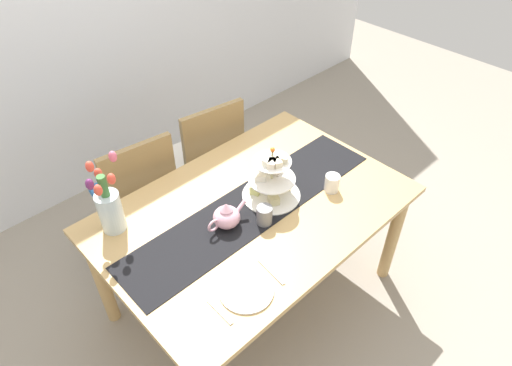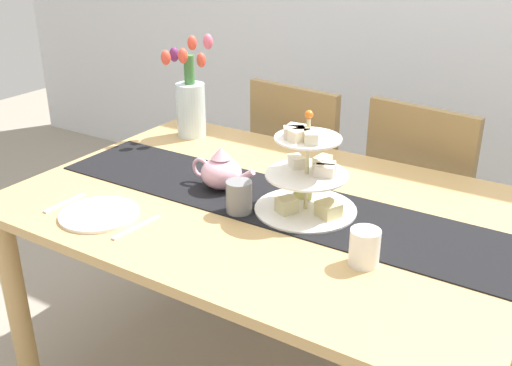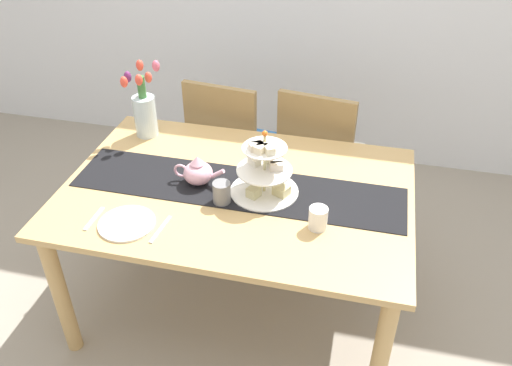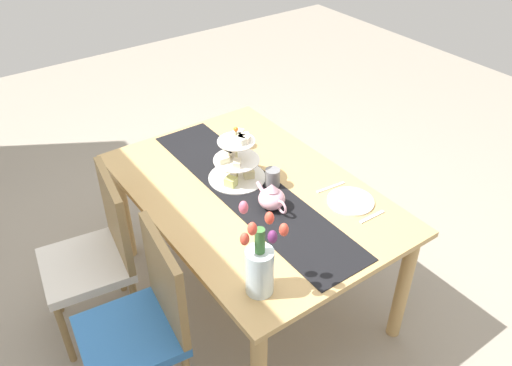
{
  "view_description": "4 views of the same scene",
  "coord_description": "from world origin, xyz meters",
  "px_view_note": "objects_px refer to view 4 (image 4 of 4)",
  "views": [
    {
      "loc": [
        -1.11,
        -1.19,
        2.31
      ],
      "look_at": [
        0.08,
        0.07,
        0.8
      ],
      "focal_mm": 31.7,
      "sensor_mm": 36.0,
      "label": 1
    },
    {
      "loc": [
        0.83,
        -1.39,
        1.51
      ],
      "look_at": [
        -0.07,
        0.04,
        0.76
      ],
      "focal_mm": 41.56,
      "sensor_mm": 36.0,
      "label": 2
    },
    {
      "loc": [
        0.52,
        -1.82,
        2.09
      ],
      "look_at": [
        0.09,
        -0.02,
        0.78
      ],
      "focal_mm": 36.97,
      "sensor_mm": 36.0,
      "label": 3
    },
    {
      "loc": [
        -1.74,
        1.2,
        2.29
      ],
      "look_at": [
        -0.06,
        0.01,
        0.81
      ],
      "focal_mm": 36.27,
      "sensor_mm": 36.0,
      "label": 4
    }
  ],
  "objects_px": {
    "chair_right": "(97,251)",
    "mug_grey": "(273,178)",
    "fork_left": "(372,217)",
    "dining_table": "(251,205)",
    "teapot": "(272,198)",
    "tiered_cake_stand": "(236,162)",
    "tulip_vase": "(260,264)",
    "knife_left": "(331,187)",
    "chair_left": "(144,320)",
    "dinner_plate_left": "(351,201)",
    "mug_white_text": "(238,139)"
  },
  "relations": [
    {
      "from": "dining_table",
      "to": "tiered_cake_stand",
      "type": "xyz_separation_m",
      "value": [
        0.12,
        0.0,
        0.2
      ]
    },
    {
      "from": "tiered_cake_stand",
      "to": "mug_grey",
      "type": "distance_m",
      "value": 0.2
    },
    {
      "from": "knife_left",
      "to": "mug_grey",
      "type": "bearing_deg",
      "value": 51.2
    },
    {
      "from": "chair_right",
      "to": "chair_left",
      "type": "bearing_deg",
      "value": -179.97
    },
    {
      "from": "tiered_cake_stand",
      "to": "fork_left",
      "type": "relative_size",
      "value": 2.03
    },
    {
      "from": "chair_left",
      "to": "knife_left",
      "type": "bearing_deg",
      "value": -88.34
    },
    {
      "from": "chair_left",
      "to": "mug_grey",
      "type": "distance_m",
      "value": 0.93
    },
    {
      "from": "fork_left",
      "to": "mug_grey",
      "type": "distance_m",
      "value": 0.53
    },
    {
      "from": "chair_right",
      "to": "mug_white_text",
      "type": "relative_size",
      "value": 9.58
    },
    {
      "from": "knife_left",
      "to": "mug_white_text",
      "type": "bearing_deg",
      "value": 14.81
    },
    {
      "from": "tulip_vase",
      "to": "mug_grey",
      "type": "xyz_separation_m",
      "value": [
        0.54,
        -0.47,
        -0.09
      ]
    },
    {
      "from": "teapot",
      "to": "chair_left",
      "type": "bearing_deg",
      "value": 95.8
    },
    {
      "from": "chair_right",
      "to": "tulip_vase",
      "type": "xyz_separation_m",
      "value": [
        -0.85,
        -0.39,
        0.37
      ]
    },
    {
      "from": "teapot",
      "to": "dinner_plate_left",
      "type": "xyz_separation_m",
      "value": [
        -0.19,
        -0.34,
        -0.05
      ]
    },
    {
      "from": "chair_left",
      "to": "tiered_cake_stand",
      "type": "height_order",
      "value": "tiered_cake_stand"
    },
    {
      "from": "chair_right",
      "to": "teapot",
      "type": "xyz_separation_m",
      "value": [
        -0.46,
        -0.75,
        0.29
      ]
    },
    {
      "from": "mug_grey",
      "to": "mug_white_text",
      "type": "height_order",
      "value": "mug_grey"
    },
    {
      "from": "tiered_cake_stand",
      "to": "knife_left",
      "type": "relative_size",
      "value": 1.79
    },
    {
      "from": "dining_table",
      "to": "mug_grey",
      "type": "distance_m",
      "value": 0.19
    },
    {
      "from": "dining_table",
      "to": "fork_left",
      "type": "relative_size",
      "value": 10.2
    },
    {
      "from": "tiered_cake_stand",
      "to": "dining_table",
      "type": "bearing_deg",
      "value": -179.09
    },
    {
      "from": "dining_table",
      "to": "teapot",
      "type": "bearing_deg",
      "value": 180.0
    },
    {
      "from": "teapot",
      "to": "tulip_vase",
      "type": "relative_size",
      "value": 0.59
    },
    {
      "from": "chair_left",
      "to": "fork_left",
      "type": "distance_m",
      "value": 1.14
    },
    {
      "from": "chair_left",
      "to": "mug_grey",
      "type": "bearing_deg",
      "value": -75.71
    },
    {
      "from": "fork_left",
      "to": "knife_left",
      "type": "xyz_separation_m",
      "value": [
        0.29,
        0.0,
        0.0
      ]
    },
    {
      "from": "tiered_cake_stand",
      "to": "tulip_vase",
      "type": "xyz_separation_m",
      "value": [
        -0.7,
        0.36,
        0.04
      ]
    },
    {
      "from": "chair_left",
      "to": "chair_right",
      "type": "height_order",
      "value": "same"
    },
    {
      "from": "fork_left",
      "to": "dinner_plate_left",
      "type": "bearing_deg",
      "value": 0.0
    },
    {
      "from": "tiered_cake_stand",
      "to": "mug_grey",
      "type": "relative_size",
      "value": 3.2
    },
    {
      "from": "dining_table",
      "to": "mug_grey",
      "type": "relative_size",
      "value": 16.11
    },
    {
      "from": "mug_grey",
      "to": "mug_white_text",
      "type": "bearing_deg",
      "value": -9.76
    },
    {
      "from": "tulip_vase",
      "to": "dinner_plate_left",
      "type": "xyz_separation_m",
      "value": [
        0.21,
        -0.7,
        -0.14
      ]
    },
    {
      "from": "dining_table",
      "to": "tiered_cake_stand",
      "type": "bearing_deg",
      "value": 0.91
    },
    {
      "from": "chair_right",
      "to": "mug_grey",
      "type": "distance_m",
      "value": 0.95
    },
    {
      "from": "dining_table",
      "to": "knife_left",
      "type": "bearing_deg",
      "value": -122.9
    },
    {
      "from": "chair_left",
      "to": "tulip_vase",
      "type": "bearing_deg",
      "value": -129.63
    },
    {
      "from": "teapot",
      "to": "chair_right",
      "type": "bearing_deg",
      "value": 58.57
    },
    {
      "from": "tiered_cake_stand",
      "to": "knife_left",
      "type": "distance_m",
      "value": 0.5
    },
    {
      "from": "dinner_plate_left",
      "to": "mug_white_text",
      "type": "bearing_deg",
      "value": 12.04
    },
    {
      "from": "chair_right",
      "to": "tiered_cake_stand",
      "type": "distance_m",
      "value": 0.83
    },
    {
      "from": "chair_right",
      "to": "fork_left",
      "type": "relative_size",
      "value": 6.07
    },
    {
      "from": "chair_right",
      "to": "dinner_plate_left",
      "type": "relative_size",
      "value": 3.96
    },
    {
      "from": "chair_left",
      "to": "tiered_cake_stand",
      "type": "distance_m",
      "value": 0.9
    },
    {
      "from": "dining_table",
      "to": "tulip_vase",
      "type": "xyz_separation_m",
      "value": [
        -0.57,
        0.36,
        0.24
      ]
    },
    {
      "from": "mug_white_text",
      "to": "chair_left",
      "type": "bearing_deg",
      "value": 124.45
    },
    {
      "from": "dining_table",
      "to": "mug_grey",
      "type": "bearing_deg",
      "value": -107.77
    },
    {
      "from": "chair_left",
      "to": "teapot",
      "type": "xyz_separation_m",
      "value": [
        0.08,
        -0.74,
        0.29
      ]
    },
    {
      "from": "chair_right",
      "to": "tulip_vase",
      "type": "height_order",
      "value": "tulip_vase"
    },
    {
      "from": "dining_table",
      "to": "fork_left",
      "type": "bearing_deg",
      "value": -146.15
    }
  ]
}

